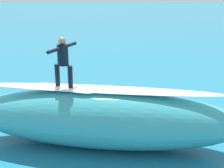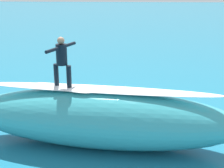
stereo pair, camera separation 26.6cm
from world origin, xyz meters
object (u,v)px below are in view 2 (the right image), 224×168
(surfboard_riding, at_px, (63,88))
(surfboard_paddling, at_px, (147,100))
(surfer_riding, at_px, (62,58))
(surfer_paddling, at_px, (148,97))

(surfboard_riding, distance_m, surfboard_paddling, 5.25)
(surfboard_riding, distance_m, surfer_riding, 0.95)
(surfboard_riding, xyz_separation_m, surfboard_paddling, (-2.93, -3.93, -1.89))
(surfboard_riding, bearing_deg, surfboard_paddling, -102.88)
(surfer_paddling, bearing_deg, surfer_riding, 122.65)
(surfer_riding, relative_size, surfer_paddling, 0.89)
(surfboard_paddling, bearing_deg, surfer_paddling, -180.00)
(surfboard_riding, distance_m, surfer_paddling, 5.12)
(surfer_riding, distance_m, surfboard_paddling, 5.67)
(surfer_riding, bearing_deg, surfboard_paddling, -102.88)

